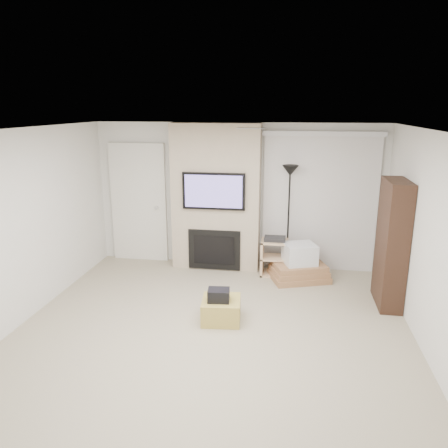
% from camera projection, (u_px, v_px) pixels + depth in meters
% --- Properties ---
extents(floor, '(5.00, 5.50, 0.00)m').
position_uv_depth(floor, '(209.00, 340.00, 5.32)').
color(floor, '#9F947C').
rests_on(floor, ground).
extents(ceiling, '(5.00, 5.50, 0.00)m').
position_uv_depth(ceiling, '(207.00, 131.00, 4.67)').
color(ceiling, white).
rests_on(ceiling, wall_back).
extents(wall_back, '(5.00, 0.00, 2.50)m').
position_uv_depth(wall_back, '(238.00, 196.00, 7.62)').
color(wall_back, silver).
rests_on(wall_back, ground).
extents(wall_front, '(5.00, 0.00, 2.50)m').
position_uv_depth(wall_front, '(111.00, 393.00, 2.37)').
color(wall_front, silver).
rests_on(wall_front, ground).
extents(wall_left, '(0.00, 5.50, 2.50)m').
position_uv_depth(wall_left, '(9.00, 233.00, 5.37)').
color(wall_left, silver).
rests_on(wall_left, ground).
extents(wall_right, '(0.00, 5.50, 2.50)m').
position_uv_depth(wall_right, '(439.00, 254.00, 4.62)').
color(wall_right, silver).
rests_on(wall_right, ground).
extents(hvac_vent, '(0.35, 0.18, 0.01)m').
position_uv_depth(hvac_vent, '(251.00, 128.00, 5.37)').
color(hvac_vent, silver).
rests_on(hvac_vent, ceiling).
extents(ottoman, '(0.55, 0.55, 0.30)m').
position_uv_depth(ottoman, '(221.00, 310.00, 5.78)').
color(ottoman, '#AE9845').
rests_on(ottoman, floor).
extents(black_bag, '(0.30, 0.25, 0.16)m').
position_uv_depth(black_bag, '(219.00, 295.00, 5.68)').
color(black_bag, black).
rests_on(black_bag, ottoman).
extents(fireplace_wall, '(1.50, 0.47, 2.50)m').
position_uv_depth(fireplace_wall, '(216.00, 198.00, 7.47)').
color(fireplace_wall, tan).
rests_on(fireplace_wall, floor).
extents(entry_door, '(1.02, 0.11, 2.14)m').
position_uv_depth(entry_door, '(139.00, 204.00, 7.90)').
color(entry_door, silver).
rests_on(entry_door, floor).
extents(vertical_blinds, '(1.98, 0.10, 2.37)m').
position_uv_depth(vertical_blinds, '(320.00, 197.00, 7.35)').
color(vertical_blinds, silver).
rests_on(vertical_blinds, floor).
extents(floor_lamp, '(0.27, 0.27, 1.83)m').
position_uv_depth(floor_lamp, '(290.00, 189.00, 7.19)').
color(floor_lamp, black).
rests_on(floor_lamp, floor).
extents(av_stand, '(0.45, 0.38, 0.66)m').
position_uv_depth(av_stand, '(274.00, 255.00, 7.32)').
color(av_stand, '#D6AF86').
rests_on(av_stand, floor).
extents(box_stack, '(1.07, 0.94, 0.60)m').
position_uv_depth(box_stack, '(299.00, 266.00, 7.16)').
color(box_stack, '#9C6E48').
rests_on(box_stack, floor).
extents(bookshelf, '(0.30, 0.80, 1.80)m').
position_uv_depth(bookshelf, '(392.00, 244.00, 6.09)').
color(bookshelf, black).
rests_on(bookshelf, floor).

